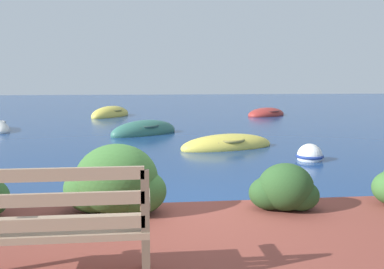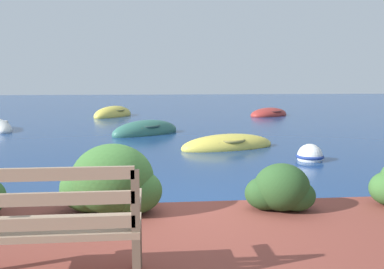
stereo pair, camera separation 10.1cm
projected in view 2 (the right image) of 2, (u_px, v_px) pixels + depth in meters
name	position (u px, v px, depth m)	size (l,w,h in m)	color
ground_plane	(183.00, 219.00, 5.34)	(80.00, 80.00, 0.00)	navy
park_bench	(51.00, 223.00, 3.12)	(1.31, 0.48, 0.93)	brown
hedge_clump_left	(111.00, 183.00, 4.86)	(1.17, 0.84, 0.79)	#38662D
hedge_clump_centre	(281.00, 190.00, 4.96)	(0.81, 0.58, 0.55)	#284C23
rowboat_nearest	(228.00, 146.00, 10.72)	(2.67, 1.64, 0.62)	#DBC64C
rowboat_mid	(146.00, 132.00, 13.40)	(2.48, 2.20, 0.76)	#336B5B
rowboat_outer	(269.00, 114.00, 19.83)	(2.51, 2.33, 0.65)	#9E2D28
rowboat_distant	(113.00, 115.00, 19.52)	(2.16, 2.75, 0.82)	#DBC64C
mooring_buoy	(310.00, 156.00, 9.08)	(0.59, 0.59, 0.54)	white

